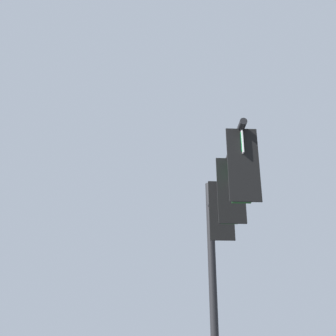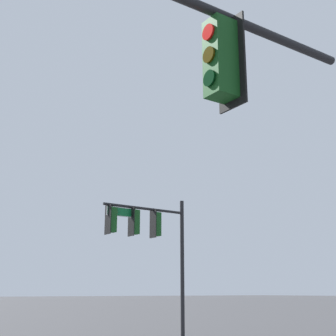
% 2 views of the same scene
% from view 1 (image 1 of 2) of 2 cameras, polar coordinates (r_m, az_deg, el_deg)
% --- Properties ---
extents(signal_pole_near, '(4.42, 0.65, 6.33)m').
position_cam_1_polar(signal_pole_near, '(9.58, 6.86, -7.38)').
color(signal_pole_near, black).
rests_on(signal_pole_near, ground_plane).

